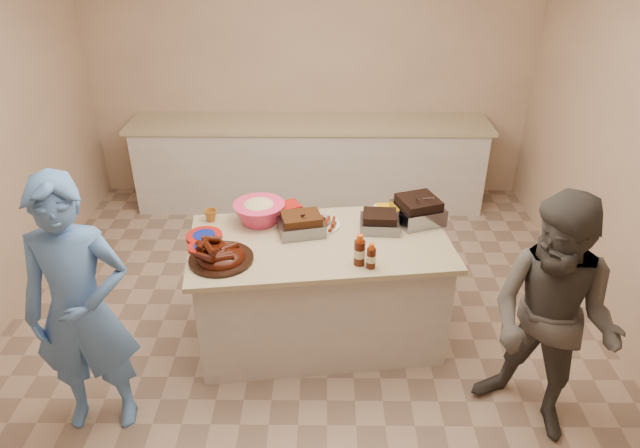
{
  "coord_description": "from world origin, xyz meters",
  "views": [
    {
      "loc": [
        0.16,
        -3.24,
        2.81
      ],
      "look_at": [
        0.13,
        0.09,
        0.92
      ],
      "focal_mm": 32.0,
      "sensor_mm": 36.0,
      "label": 1
    }
  ],
  "objects_px": {
    "plastic_cup": "(211,221)",
    "guest_gray": "(527,420)",
    "bbq_bottle_a": "(371,267)",
    "roasting_pan": "(417,220)",
    "coleslaw_bowl": "(260,222)",
    "island": "(320,335)",
    "rib_platter": "(221,260)",
    "bbq_bottle_b": "(359,264)",
    "guest_blue": "(108,415)",
    "mustard_bottle": "(294,230)"
  },
  "relations": [
    {
      "from": "plastic_cup",
      "to": "guest_gray",
      "type": "bearing_deg",
      "value": -26.72
    },
    {
      "from": "bbq_bottle_a",
      "to": "plastic_cup",
      "type": "bearing_deg",
      "value": 151.98
    },
    {
      "from": "roasting_pan",
      "to": "coleslaw_bowl",
      "type": "distance_m",
      "value": 1.12
    },
    {
      "from": "island",
      "to": "guest_gray",
      "type": "distance_m",
      "value": 1.51
    },
    {
      "from": "rib_platter",
      "to": "bbq_bottle_b",
      "type": "bearing_deg",
      "value": -2.09
    },
    {
      "from": "roasting_pan",
      "to": "guest_blue",
      "type": "height_order",
      "value": "roasting_pan"
    },
    {
      "from": "coleslaw_bowl",
      "to": "plastic_cup",
      "type": "height_order",
      "value": "coleslaw_bowl"
    },
    {
      "from": "roasting_pan",
      "to": "guest_gray",
      "type": "height_order",
      "value": "roasting_pan"
    },
    {
      "from": "guest_gray",
      "to": "guest_blue",
      "type": "bearing_deg",
      "value": -136.6
    },
    {
      "from": "bbq_bottle_b",
      "to": "mustard_bottle",
      "type": "distance_m",
      "value": 0.6
    },
    {
      "from": "roasting_pan",
      "to": "mustard_bottle",
      "type": "distance_m",
      "value": 0.89
    },
    {
      "from": "plastic_cup",
      "to": "guest_gray",
      "type": "xyz_separation_m",
      "value": [
        2.08,
        -1.05,
        -0.82
      ]
    },
    {
      "from": "island",
      "to": "bbq_bottle_b",
      "type": "distance_m",
      "value": 0.91
    },
    {
      "from": "coleslaw_bowl",
      "to": "guest_gray",
      "type": "distance_m",
      "value": 2.17
    },
    {
      "from": "bbq_bottle_b",
      "to": "mustard_bottle",
      "type": "xyz_separation_m",
      "value": [
        -0.43,
        0.42,
        0.0
      ]
    },
    {
      "from": "island",
      "to": "bbq_bottle_b",
      "type": "height_order",
      "value": "bbq_bottle_b"
    },
    {
      "from": "island",
      "to": "coleslaw_bowl",
      "type": "relative_size",
      "value": 4.77
    },
    {
      "from": "bbq_bottle_b",
      "to": "guest_blue",
      "type": "distance_m",
      "value": 1.84
    },
    {
      "from": "guest_blue",
      "to": "island",
      "type": "bearing_deg",
      "value": 24.2
    },
    {
      "from": "coleslaw_bowl",
      "to": "bbq_bottle_b",
      "type": "xyz_separation_m",
      "value": [
        0.68,
        -0.53,
        0.0
      ]
    },
    {
      "from": "plastic_cup",
      "to": "guest_blue",
      "type": "distance_m",
      "value": 1.43
    },
    {
      "from": "rib_platter",
      "to": "bbq_bottle_a",
      "type": "height_order",
      "value": "bbq_bottle_a"
    },
    {
      "from": "bbq_bottle_b",
      "to": "plastic_cup",
      "type": "xyz_separation_m",
      "value": [
        -1.03,
        0.55,
        0.0
      ]
    },
    {
      "from": "guest_blue",
      "to": "rib_platter",
      "type": "bearing_deg",
      "value": 30.6
    },
    {
      "from": "bbq_bottle_a",
      "to": "guest_gray",
      "type": "bearing_deg",
      "value": -25.22
    },
    {
      "from": "bbq_bottle_a",
      "to": "bbq_bottle_b",
      "type": "relative_size",
      "value": 0.82
    },
    {
      "from": "island",
      "to": "guest_gray",
      "type": "xyz_separation_m",
      "value": [
        1.3,
        -0.78,
        0.0
      ]
    },
    {
      "from": "coleslaw_bowl",
      "to": "mustard_bottle",
      "type": "height_order",
      "value": "coleslaw_bowl"
    },
    {
      "from": "coleslaw_bowl",
      "to": "guest_gray",
      "type": "xyz_separation_m",
      "value": [
        1.73,
        -1.03,
        -0.82
      ]
    },
    {
      "from": "bbq_bottle_a",
      "to": "plastic_cup",
      "type": "xyz_separation_m",
      "value": [
        -1.1,
        0.59,
        0.0
      ]
    },
    {
      "from": "roasting_pan",
      "to": "bbq_bottle_b",
      "type": "height_order",
      "value": "bbq_bottle_b"
    },
    {
      "from": "plastic_cup",
      "to": "bbq_bottle_b",
      "type": "bearing_deg",
      "value": -28.01
    },
    {
      "from": "roasting_pan",
      "to": "plastic_cup",
      "type": "relative_size",
      "value": 3.34
    },
    {
      "from": "plastic_cup",
      "to": "guest_gray",
      "type": "height_order",
      "value": "plastic_cup"
    },
    {
      "from": "island",
      "to": "plastic_cup",
      "type": "distance_m",
      "value": 1.17
    },
    {
      "from": "rib_platter",
      "to": "roasting_pan",
      "type": "height_order",
      "value": "rib_platter"
    },
    {
      "from": "bbq_bottle_a",
      "to": "roasting_pan",
      "type": "bearing_deg",
      "value": 58.38
    },
    {
      "from": "rib_platter",
      "to": "mustard_bottle",
      "type": "relative_size",
      "value": 3.43
    },
    {
      "from": "bbq_bottle_a",
      "to": "guest_blue",
      "type": "height_order",
      "value": "bbq_bottle_a"
    },
    {
      "from": "island",
      "to": "bbq_bottle_a",
      "type": "distance_m",
      "value": 0.94
    },
    {
      "from": "bbq_bottle_b",
      "to": "mustard_bottle",
      "type": "relative_size",
      "value": 1.75
    },
    {
      "from": "island",
      "to": "guest_gray",
      "type": "bearing_deg",
      "value": -38.16
    },
    {
      "from": "bbq_bottle_b",
      "to": "plastic_cup",
      "type": "relative_size",
      "value": 2.29
    },
    {
      "from": "island",
      "to": "rib_platter",
      "type": "xyz_separation_m",
      "value": [
        -0.62,
        -0.25,
        0.82
      ]
    },
    {
      "from": "roasting_pan",
      "to": "guest_blue",
      "type": "relative_size",
      "value": 0.19
    },
    {
      "from": "rib_platter",
      "to": "guest_blue",
      "type": "relative_size",
      "value": 0.25
    },
    {
      "from": "bbq_bottle_b",
      "to": "guest_blue",
      "type": "relative_size",
      "value": 0.13
    },
    {
      "from": "roasting_pan",
      "to": "guest_gray",
      "type": "xyz_separation_m",
      "value": [
        0.61,
        -1.06,
        -0.82
      ]
    },
    {
      "from": "bbq_bottle_a",
      "to": "bbq_bottle_b",
      "type": "xyz_separation_m",
      "value": [
        -0.07,
        0.04,
        0.0
      ]
    },
    {
      "from": "mustard_bottle",
      "to": "guest_blue",
      "type": "height_order",
      "value": "mustard_bottle"
    }
  ]
}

